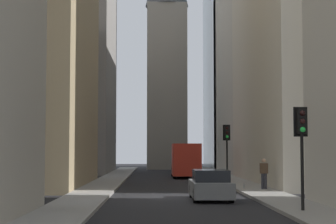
# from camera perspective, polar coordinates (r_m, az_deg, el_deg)

# --- Properties ---
(ground_plane) EXTENTS (135.00, 135.00, 0.00)m
(ground_plane) POSITION_cam_1_polar(r_m,az_deg,el_deg) (28.74, 1.08, -8.44)
(ground_plane) COLOR black
(sidewalk_right) EXTENTS (90.00, 2.20, 0.14)m
(sidewalk_right) POSITION_cam_1_polar(r_m,az_deg,el_deg) (28.90, -7.96, -8.24)
(sidewalk_right) COLOR gray
(sidewalk_right) RESTS_ON ground_plane
(sidewalk_left) EXTENTS (90.00, 2.20, 0.14)m
(sidewalk_left) POSITION_cam_1_polar(r_m,az_deg,el_deg) (29.27, 10.01, -8.16)
(sidewalk_left) COLOR gray
(sidewalk_left) RESTS_ON ground_plane
(building_left_midfar) EXTENTS (19.34, 10.50, 24.56)m
(building_left_midfar) POSITION_cam_1_polar(r_m,az_deg,el_deg) (42.89, 14.89, 9.77)
(building_left_midfar) COLOR beige
(building_left_midfar) RESTS_ON ground_plane
(building_left_far) EXTENTS (15.88, 10.00, 19.56)m
(building_left_far) POSITION_cam_1_polar(r_m,az_deg,el_deg) (59.31, 10.18, 3.48)
(building_left_far) COLOR #B7B2A5
(building_left_far) RESTS_ON ground_plane
(building_right_far) EXTENTS (13.88, 10.50, 29.61)m
(building_right_far) POSITION_cam_1_polar(r_m,az_deg,el_deg) (60.58, -10.33, 8.17)
(building_right_far) COLOR gray
(building_right_far) RESTS_ON ground_plane
(church_spire) EXTENTS (5.33, 5.33, 31.56)m
(church_spire) POSITION_cam_1_polar(r_m,az_deg,el_deg) (71.93, -0.12, 7.56)
(church_spire) COLOR gray
(church_spire) RESTS_ON ground_plane
(delivery_truck) EXTENTS (6.46, 2.25, 2.84)m
(delivery_truck) POSITION_cam_1_polar(r_m,az_deg,el_deg) (48.62, 1.74, -4.81)
(delivery_truck) COLOR red
(delivery_truck) RESTS_ON ground_plane
(hatchback_grey) EXTENTS (4.30, 1.78, 1.42)m
(hatchback_grey) POSITION_cam_1_polar(r_m,az_deg,el_deg) (26.98, 4.24, -7.32)
(hatchback_grey) COLOR slate
(hatchback_grey) RESTS_ON ground_plane
(traffic_light_foreground) EXTENTS (0.43, 0.52, 3.78)m
(traffic_light_foreground) POSITION_cam_1_polar(r_m,az_deg,el_deg) (21.60, 13.14, -2.14)
(traffic_light_foreground) COLOR black
(traffic_light_foreground) RESTS_ON sidewalk_left
(traffic_light_midblock) EXTENTS (0.43, 0.52, 3.96)m
(traffic_light_midblock) POSITION_cam_1_polar(r_m,az_deg,el_deg) (40.39, 5.87, -2.75)
(traffic_light_midblock) COLOR black
(traffic_light_midblock) RESTS_ON sidewalk_left
(pedestrian) EXTENTS (0.26, 0.44, 1.71)m
(pedestrian) POSITION_cam_1_polar(r_m,az_deg,el_deg) (32.94, 9.51, -5.93)
(pedestrian) COLOR #33333D
(pedestrian) RESTS_ON sidewalk_left
(discarded_bottle) EXTENTS (0.07, 0.07, 0.27)m
(discarded_bottle) POSITION_cam_1_polar(r_m,az_deg,el_deg) (33.52, 7.56, -7.32)
(discarded_bottle) COLOR #999EA3
(discarded_bottle) RESTS_ON sidewalk_left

